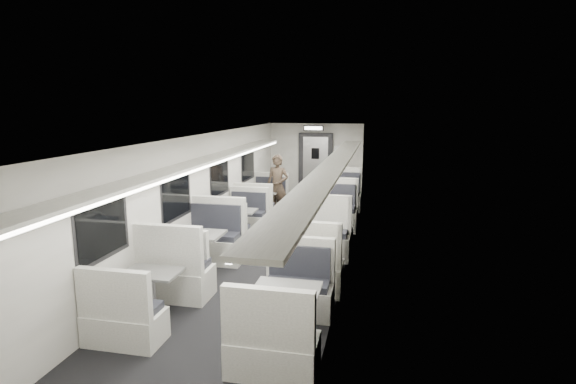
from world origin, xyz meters
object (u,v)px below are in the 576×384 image
at_px(booth_left_d, 153,294).
at_px(booth_right_d, 287,313).
at_px(booth_right_b, 329,222).
at_px(booth_left_b, 238,224).
at_px(booth_right_c, 315,251).
at_px(vestibule_door, 315,166).
at_px(passenger, 277,186).
at_px(booth_right_a, 338,202).
at_px(booth_left_c, 196,255).
at_px(booth_left_a, 263,203).
at_px(exit_sign, 314,128).

height_order(booth_left_d, booth_right_d, booth_right_d).
bearing_deg(booth_right_b, booth_left_b, -169.28).
distance_m(booth_right_c, vestibule_door, 6.72).
bearing_deg(passenger, vestibule_door, 86.39).
bearing_deg(booth_right_a, booth_left_d, -107.41).
height_order(booth_left_b, booth_right_a, booth_right_a).
height_order(booth_left_d, booth_right_c, booth_right_c).
bearing_deg(booth_left_c, passenger, 84.88).
bearing_deg(booth_right_d, vestibule_door, 96.31).
distance_m(booth_left_d, passenger, 6.05).
xyz_separation_m(passenger, vestibule_door, (0.60, 2.80, 0.19)).
relative_size(booth_right_b, booth_right_d, 1.13).
xyz_separation_m(booth_left_a, exit_sign, (1.00, 2.31, 1.92)).
xyz_separation_m(booth_left_c, booth_right_c, (2.00, 0.66, -0.00)).
relative_size(booth_left_c, booth_left_d, 1.18).
height_order(booth_left_b, exit_sign, exit_sign).
bearing_deg(passenger, exit_sign, 83.95).
relative_size(booth_right_a, booth_right_d, 1.10).
relative_size(booth_right_d, exit_sign, 3.33).
bearing_deg(booth_right_c, booth_left_a, 117.66).
height_order(booth_right_d, exit_sign, exit_sign).
bearing_deg(booth_left_d, booth_left_b, 90.00).
bearing_deg(booth_right_a, booth_right_c, -90.00).
bearing_deg(passenger, booth_right_a, 21.28).
relative_size(booth_left_a, booth_left_c, 0.87).
xyz_separation_m(booth_right_a, exit_sign, (-1.00, 1.95, 1.87)).
xyz_separation_m(booth_left_b, booth_right_b, (2.00, 0.38, 0.07)).
relative_size(booth_right_c, vestibule_door, 1.09).
distance_m(booth_left_a, booth_right_b, 2.67).
distance_m(passenger, vestibule_door, 2.87).
bearing_deg(booth_left_b, booth_right_c, -39.86).
bearing_deg(booth_left_b, booth_right_b, 10.72).
distance_m(booth_left_a, vestibule_door, 3.05).
relative_size(booth_left_d, booth_right_d, 0.95).
distance_m(booth_right_a, exit_sign, 2.88).
bearing_deg(booth_left_a, exit_sign, 66.62).
bearing_deg(booth_right_a, booth_right_d, -90.00).
relative_size(booth_left_b, booth_right_a, 0.85).
bearing_deg(booth_left_a, vestibule_door, 70.35).
distance_m(booth_right_a, passenger, 1.70).
relative_size(booth_left_a, booth_right_a, 0.88).
bearing_deg(vestibule_door, exit_sign, -90.00).
bearing_deg(booth_right_d, booth_right_c, 90.00).
height_order(booth_left_b, booth_right_c, booth_right_c).
xyz_separation_m(booth_left_b, passenger, (0.40, 2.14, 0.50)).
bearing_deg(booth_left_d, vestibule_door, 83.53).
xyz_separation_m(booth_right_b, booth_right_c, (0.00, -2.05, -0.01)).
bearing_deg(vestibule_door, booth_right_a, -67.72).
distance_m(booth_right_d, passenger, 6.46).
bearing_deg(booth_left_c, booth_right_b, 53.52).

